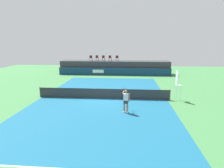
{
  "coord_description": "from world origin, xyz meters",
  "views": [
    {
      "loc": [
        2.41,
        -18.33,
        5.27
      ],
      "look_at": [
        0.66,
        2.0,
        1.0
      ],
      "focal_mm": 32.25,
      "sensor_mm": 36.0,
      "label": 1
    }
  ],
  "objects_px": {
    "spectator_chair_center": "(103,58)",
    "spectator_chair_far_right": "(117,58)",
    "net_post_far": "(170,95)",
    "net_post_near": "(40,92)",
    "spectator_chair_far_left": "(91,58)",
    "tennis_ball": "(160,100)",
    "spectator_chair_left": "(97,58)",
    "spectator_chair_right": "(110,58)",
    "umpire_chair": "(177,83)",
    "tennis_player": "(126,100)"
  },
  "relations": [
    {
      "from": "spectator_chair_far_right",
      "to": "tennis_ball",
      "type": "relative_size",
      "value": 13.06
    },
    {
      "from": "spectator_chair_far_left",
      "to": "tennis_player",
      "type": "bearing_deg",
      "value": -71.63
    },
    {
      "from": "net_post_far",
      "to": "tennis_ball",
      "type": "distance_m",
      "value": 1.14
    },
    {
      "from": "tennis_ball",
      "to": "spectator_chair_right",
      "type": "bearing_deg",
      "value": 111.18
    },
    {
      "from": "spectator_chair_far_right",
      "to": "tennis_player",
      "type": "relative_size",
      "value": 0.5
    },
    {
      "from": "spectator_chair_right",
      "to": "tennis_ball",
      "type": "bearing_deg",
      "value": -68.82
    },
    {
      "from": "spectator_chair_far_right",
      "to": "tennis_ball",
      "type": "distance_m",
      "value": 16.51
    },
    {
      "from": "spectator_chair_left",
      "to": "umpire_chair",
      "type": "xyz_separation_m",
      "value": [
        9.82,
        -15.39,
        -1.11
      ]
    },
    {
      "from": "umpire_chair",
      "to": "tennis_ball",
      "type": "relative_size",
      "value": 40.59
    },
    {
      "from": "umpire_chair",
      "to": "spectator_chair_far_right",
      "type": "bearing_deg",
      "value": 112.95
    },
    {
      "from": "spectator_chair_center",
      "to": "spectator_chair_far_right",
      "type": "relative_size",
      "value": 1.0
    },
    {
      "from": "spectator_chair_far_right",
      "to": "net_post_near",
      "type": "xyz_separation_m",
      "value": [
        -6.57,
        -15.17,
        -2.19
      ]
    },
    {
      "from": "spectator_chair_far_right",
      "to": "umpire_chair",
      "type": "distance_m",
      "value": 16.54
    },
    {
      "from": "spectator_chair_center",
      "to": "tennis_player",
      "type": "height_order",
      "value": "spectator_chair_center"
    },
    {
      "from": "spectator_chair_far_left",
      "to": "spectator_chair_right",
      "type": "bearing_deg",
      "value": 3.82
    },
    {
      "from": "net_post_near",
      "to": "spectator_chair_left",
      "type": "bearing_deg",
      "value": 78.28
    },
    {
      "from": "net_post_near",
      "to": "tennis_ball",
      "type": "height_order",
      "value": "net_post_near"
    },
    {
      "from": "spectator_chair_far_left",
      "to": "spectator_chair_far_right",
      "type": "relative_size",
      "value": 1.0
    },
    {
      "from": "spectator_chair_left",
      "to": "spectator_chair_center",
      "type": "height_order",
      "value": "same"
    },
    {
      "from": "spectator_chair_far_right",
      "to": "net_post_far",
      "type": "height_order",
      "value": "spectator_chair_far_right"
    },
    {
      "from": "spectator_chair_far_left",
      "to": "umpire_chair",
      "type": "height_order",
      "value": "spectator_chair_far_left"
    },
    {
      "from": "net_post_far",
      "to": "spectator_chair_right",
      "type": "bearing_deg",
      "value": 114.74
    },
    {
      "from": "net_post_far",
      "to": "tennis_player",
      "type": "height_order",
      "value": "tennis_player"
    },
    {
      "from": "spectator_chair_left",
      "to": "spectator_chair_center",
      "type": "xyz_separation_m",
      "value": [
        1.09,
        -0.16,
        0.0
      ]
    },
    {
      "from": "spectator_chair_far_left",
      "to": "tennis_ball",
      "type": "xyz_separation_m",
      "value": [
        9.22,
        -15.34,
        -2.66
      ]
    },
    {
      "from": "tennis_player",
      "to": "net_post_far",
      "type": "bearing_deg",
      "value": 42.77
    },
    {
      "from": "spectator_chair_right",
      "to": "umpire_chair",
      "type": "distance_m",
      "value": 17.02
    },
    {
      "from": "spectator_chair_far_left",
      "to": "tennis_ball",
      "type": "relative_size",
      "value": 13.06
    },
    {
      "from": "spectator_chair_far_left",
      "to": "umpire_chair",
      "type": "relative_size",
      "value": 0.32
    },
    {
      "from": "spectator_chair_far_right",
      "to": "net_post_far",
      "type": "relative_size",
      "value": 0.89
    },
    {
      "from": "spectator_chair_right",
      "to": "umpire_chair",
      "type": "xyz_separation_m",
      "value": [
        7.6,
        -15.19,
        -1.11
      ]
    },
    {
      "from": "spectator_chair_far_left",
      "to": "spectator_chair_center",
      "type": "distance_m",
      "value": 2.09
    },
    {
      "from": "spectator_chair_far_left",
      "to": "tennis_ball",
      "type": "height_order",
      "value": "spectator_chair_far_left"
    },
    {
      "from": "spectator_chair_far_left",
      "to": "net_post_near",
      "type": "height_order",
      "value": "spectator_chair_far_left"
    },
    {
      "from": "tennis_ball",
      "to": "net_post_far",
      "type": "bearing_deg",
      "value": 21.32
    },
    {
      "from": "spectator_chair_left",
      "to": "tennis_player",
      "type": "distance_m",
      "value": 19.85
    },
    {
      "from": "spectator_chair_center",
      "to": "tennis_player",
      "type": "xyz_separation_m",
      "value": [
        4.12,
        -18.91,
        -1.73
      ]
    },
    {
      "from": "spectator_chair_left",
      "to": "spectator_chair_far_right",
      "type": "xyz_separation_m",
      "value": [
        3.38,
        -0.2,
        0.0
      ]
    },
    {
      "from": "spectator_chair_right",
      "to": "spectator_chair_far_right",
      "type": "bearing_deg",
      "value": -0.09
    },
    {
      "from": "umpire_chair",
      "to": "net_post_near",
      "type": "height_order",
      "value": "umpire_chair"
    },
    {
      "from": "spectator_chair_right",
      "to": "spectator_chair_far_right",
      "type": "relative_size",
      "value": 1.0
    },
    {
      "from": "spectator_chair_center",
      "to": "umpire_chair",
      "type": "relative_size",
      "value": 0.32
    },
    {
      "from": "spectator_chair_right",
      "to": "net_post_far",
      "type": "bearing_deg",
      "value": -65.26
    },
    {
      "from": "net_post_near",
      "to": "spectator_chair_far_left",
      "type": "bearing_deg",
      "value": 81.6
    },
    {
      "from": "tennis_player",
      "to": "tennis_ball",
      "type": "distance_m",
      "value": 4.59
    },
    {
      "from": "spectator_chair_right",
      "to": "spectator_chair_center",
      "type": "bearing_deg",
      "value": 178.07
    },
    {
      "from": "spectator_chair_center",
      "to": "tennis_player",
      "type": "distance_m",
      "value": 19.43
    },
    {
      "from": "net_post_near",
      "to": "spectator_chair_right",
      "type": "bearing_deg",
      "value": 70.39
    },
    {
      "from": "spectator_chair_center",
      "to": "spectator_chair_far_right",
      "type": "distance_m",
      "value": 2.29
    },
    {
      "from": "spectator_chair_right",
      "to": "net_post_near",
      "type": "distance_m",
      "value": 16.26
    }
  ]
}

